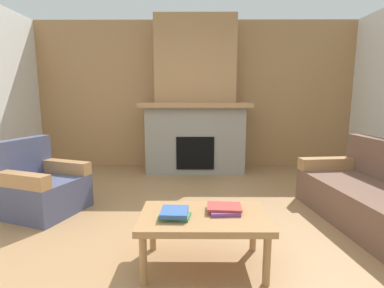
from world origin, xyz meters
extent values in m
plane|color=#9E754C|center=(0.00, 0.00, 0.00)|extent=(9.00, 9.00, 0.00)
cube|color=#A87A4C|center=(0.00, 3.00, 1.35)|extent=(6.00, 0.12, 2.70)
cube|color=gray|center=(0.00, 2.59, 0.57)|extent=(1.70, 0.70, 1.15)
cube|color=black|center=(0.00, 2.26, 0.38)|extent=(0.64, 0.08, 0.56)
cube|color=#A87A4C|center=(0.00, 2.54, 1.19)|extent=(1.90, 0.82, 0.08)
cube|color=#A87A4C|center=(0.00, 2.69, 1.97)|extent=(1.40, 0.50, 1.47)
cube|color=brown|center=(1.85, 0.27, 0.20)|extent=(1.03, 1.88, 0.40)
cube|color=#A87A4C|center=(1.76, 1.08, 0.48)|extent=(0.85, 0.25, 0.15)
cube|color=#474C6B|center=(-1.76, 0.61, 0.20)|extent=(0.97, 0.97, 0.40)
cube|color=#474C6B|center=(-2.05, 0.71, 0.62)|extent=(0.39, 0.76, 0.45)
cube|color=#A87A4C|center=(-1.86, 0.31, 0.48)|extent=(0.76, 0.39, 0.15)
cube|color=#A87A4C|center=(-1.65, 0.90, 0.48)|extent=(0.76, 0.39, 0.15)
cube|color=#A87A4C|center=(0.05, -0.48, 0.41)|extent=(1.00, 0.60, 0.05)
cylinder|color=#A87A4C|center=(-0.39, -0.72, 0.19)|extent=(0.06, 0.06, 0.38)
cylinder|color=#A87A4C|center=(0.49, -0.72, 0.19)|extent=(0.06, 0.06, 0.38)
cylinder|color=#A87A4C|center=(-0.39, -0.24, 0.19)|extent=(0.06, 0.06, 0.38)
cylinder|color=#A87A4C|center=(0.49, -0.24, 0.19)|extent=(0.06, 0.06, 0.38)
cube|color=#3D7F4C|center=(-0.17, -0.54, 0.44)|extent=(0.25, 0.18, 0.03)
cube|color=#335699|center=(-0.17, -0.53, 0.47)|extent=(0.21, 0.22, 0.03)
cube|color=#7A3D84|center=(0.22, -0.44, 0.44)|extent=(0.24, 0.21, 0.03)
cube|color=#B23833|center=(0.22, -0.41, 0.47)|extent=(0.28, 0.21, 0.02)
camera|label=1|loc=(-0.03, -2.64, 1.35)|focal=27.44mm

